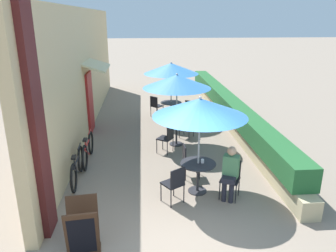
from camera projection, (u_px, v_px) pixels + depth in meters
name	position (u px, v px, depth m)	size (l,w,h in m)	color
ground_plane	(176.00, 243.00, 5.95)	(120.00, 120.00, 0.00)	gray
cafe_facade_wall	(86.00, 70.00, 11.71)	(0.98, 14.26, 4.20)	#D6B784
planter_hedge	(228.00, 109.00, 12.64)	(0.60, 13.26, 1.01)	tan
patio_table_near	(198.00, 170.00, 7.55)	(0.82, 0.82, 0.73)	#28282D
patio_umbrella_near	(200.00, 107.00, 7.07)	(2.09, 2.09, 2.30)	#B7B7BC
cafe_chair_near_left	(231.00, 176.00, 7.35)	(0.54, 0.54, 0.87)	black
seated_patron_near_left	(230.00, 171.00, 7.20)	(0.47, 0.50, 1.25)	#23232D
cafe_chair_near_right	(189.00, 158.00, 8.25)	(0.42, 0.42, 0.87)	black
cafe_chair_near_back	(175.00, 182.00, 7.07)	(0.55, 0.55, 0.87)	black
coffee_cup_near	(203.00, 161.00, 7.49)	(0.07, 0.07, 0.09)	white
patio_table_mid	(176.00, 128.00, 10.39)	(0.82, 0.82, 0.73)	#28282D
patio_umbrella_mid	(177.00, 81.00, 9.91)	(2.09, 2.09, 2.30)	#B7B7BC
cafe_chair_mid_left	(167.00, 137.00, 9.74)	(0.55, 0.55, 0.87)	black
cafe_chair_mid_right	(185.00, 122.00, 11.06)	(0.55, 0.55, 0.87)	black
coffee_cup_mid	(181.00, 123.00, 10.21)	(0.07, 0.07, 0.09)	white
patio_table_far	(171.00, 107.00, 12.88)	(0.82, 0.82, 0.73)	#28282D
patio_umbrella_far	(171.00, 68.00, 12.40)	(2.09, 2.09, 2.30)	#B7B7BC
cafe_chair_far_left	(188.00, 110.00, 12.48)	(0.57, 0.57, 0.87)	black
cafe_chair_far_right	(156.00, 105.00, 13.29)	(0.57, 0.57, 0.87)	black
bicycle_leaning	(77.00, 167.00, 8.10)	(0.12, 1.80, 0.80)	black
bicycle_second	(88.00, 149.00, 9.20)	(0.10, 1.80, 0.79)	black
menu_board	(83.00, 230.00, 5.53)	(0.61, 0.69, 0.99)	#422819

